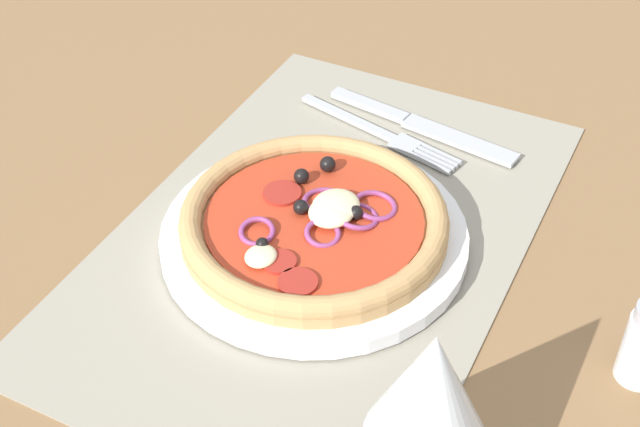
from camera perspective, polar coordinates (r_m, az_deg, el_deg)
ground_plane at (r=75.44cm, az=0.15°, el=-2.08°), size 190.00×140.00×2.40cm
placemat at (r=74.50cm, az=0.16°, el=-1.29°), size 49.66×31.69×0.40cm
plate at (r=72.92cm, az=-0.40°, el=-1.48°), size 25.06×25.06×1.35cm
pizza at (r=71.74cm, az=-0.37°, el=-0.42°), size 21.69×21.69×2.68cm
fork at (r=85.05cm, az=4.18°, el=5.01°), size 5.69×17.85×0.44cm
knife at (r=86.59cm, az=6.55°, el=5.58°), size 4.56×20.03×0.62cm
wine_glass at (r=50.71cm, az=7.00°, el=-11.33°), size 7.20×7.20×14.90cm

